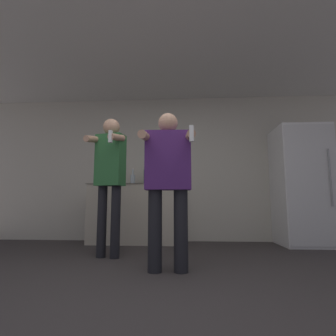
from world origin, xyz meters
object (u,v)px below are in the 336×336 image
at_px(person_woman_foreground, 168,177).
at_px(person_man_side, 110,172).
at_px(bottle_short_whiskey, 146,176).
at_px(bottle_clear_vodka, 161,178).
at_px(bottle_brown_liquor, 104,176).
at_px(bottle_tall_gin, 133,179).
at_px(bottle_dark_rum, 169,179).
at_px(refrigerator, 302,185).

bearing_deg(person_woman_foreground, person_man_side, 141.04).
distance_m(bottle_short_whiskey, bottle_clear_vodka, 0.27).
bearing_deg(bottle_brown_liquor, bottle_tall_gin, 0.00).
bearing_deg(bottle_dark_rum, bottle_brown_liquor, -180.00).
distance_m(bottle_brown_liquor, bottle_tall_gin, 0.50).
height_order(bottle_clear_vodka, person_woman_foreground, person_woman_foreground).
bearing_deg(bottle_dark_rum, person_man_side, -118.52).
height_order(bottle_tall_gin, bottle_dark_rum, bottle_tall_gin).
distance_m(bottle_brown_liquor, bottle_dark_rum, 1.11).
xyz_separation_m(bottle_brown_liquor, bottle_tall_gin, (0.50, 0.00, -0.04)).
bearing_deg(refrigerator, person_woman_foreground, -139.68).
relative_size(bottle_short_whiskey, person_woman_foreground, 0.23).
relative_size(refrigerator, bottle_dark_rum, 7.91).
relative_size(bottle_brown_liquor, bottle_dark_rum, 1.50).
bearing_deg(bottle_clear_vodka, refrigerator, -3.17).
height_order(bottle_tall_gin, person_man_side, person_man_side).
bearing_deg(bottle_dark_rum, person_woman_foreground, -86.77).
bearing_deg(bottle_brown_liquor, refrigerator, -2.20).
bearing_deg(refrigerator, bottle_clear_vodka, 176.83).
bearing_deg(bottle_tall_gin, refrigerator, -2.61).
bearing_deg(bottle_dark_rum, bottle_clear_vodka, -180.00).
xyz_separation_m(bottle_short_whiskey, person_woman_foreground, (0.49, -1.82, -0.20)).
height_order(refrigerator, bottle_brown_liquor, refrigerator).
relative_size(refrigerator, person_woman_foreground, 1.19).
distance_m(bottle_short_whiskey, person_man_side, 1.24).
bearing_deg(person_woman_foreground, refrigerator, 40.32).
relative_size(bottle_brown_liquor, person_man_side, 0.20).
distance_m(refrigerator, person_woman_foreground, 2.63).
bearing_deg(person_man_side, bottle_dark_rum, 61.48).
bearing_deg(refrigerator, bottle_tall_gin, 177.39).
relative_size(refrigerator, bottle_brown_liquor, 5.28).
bearing_deg(refrigerator, person_man_side, -158.55).
bearing_deg(person_man_side, person_woman_foreground, -38.96).
bearing_deg(bottle_clear_vodka, bottle_tall_gin, 180.00).
xyz_separation_m(bottle_dark_rum, person_man_side, (-0.66, -1.21, -0.02)).
height_order(bottle_brown_liquor, person_woman_foreground, person_woman_foreground).
xyz_separation_m(bottle_clear_vodka, person_woman_foreground, (0.23, -1.82, -0.16)).
xyz_separation_m(bottle_short_whiskey, bottle_brown_liquor, (-0.72, -0.00, 0.00)).
height_order(bottle_clear_vodka, bottle_dark_rum, bottle_clear_vodka).
height_order(refrigerator, bottle_short_whiskey, refrigerator).
distance_m(bottle_clear_vodka, person_woman_foreground, 1.84).
xyz_separation_m(person_woman_foreground, person_man_side, (-0.76, 0.61, 0.13)).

